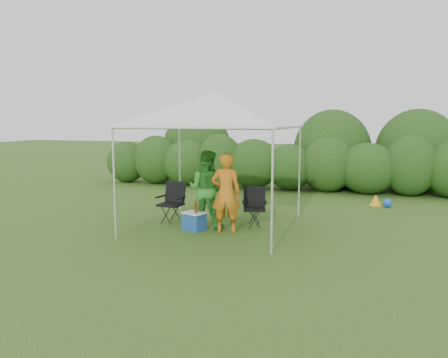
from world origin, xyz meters
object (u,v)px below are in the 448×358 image
(chair_left, at_px, (173,199))
(cooler, at_px, (194,221))
(man, at_px, (226,193))
(woman, at_px, (207,189))
(chair_right, at_px, (254,204))
(canopy, at_px, (216,110))

(chair_left, xyz_separation_m, cooler, (0.76, -0.60, -0.31))
(man, xyz_separation_m, woman, (-0.53, 0.30, 0.01))
(chair_right, bearing_deg, man, -131.52)
(cooler, bearing_deg, canopy, 68.03)
(chair_left, height_order, cooler, chair_left)
(man, relative_size, cooler, 2.99)
(man, height_order, woman, woman)
(canopy, xyz_separation_m, chair_right, (0.72, 0.42, -1.99))
(canopy, xyz_separation_m, woman, (-0.20, -0.06, -1.65))
(chair_left, height_order, man, man)
(man, distance_m, woman, 0.61)
(man, height_order, cooler, man)
(man, xyz_separation_m, cooler, (-0.68, -0.03, -0.61))
(canopy, bearing_deg, man, -47.75)
(canopy, height_order, cooler, canopy)
(chair_right, distance_m, man, 0.93)
(chair_left, distance_m, man, 1.58)
(chair_left, bearing_deg, man, -15.50)
(chair_right, height_order, woman, woman)
(chair_left, bearing_deg, cooler, -32.25)
(chair_right, distance_m, cooler, 1.37)
(canopy, height_order, chair_left, canopy)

